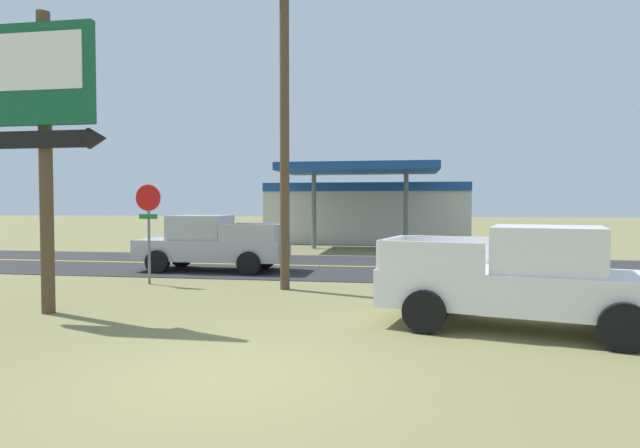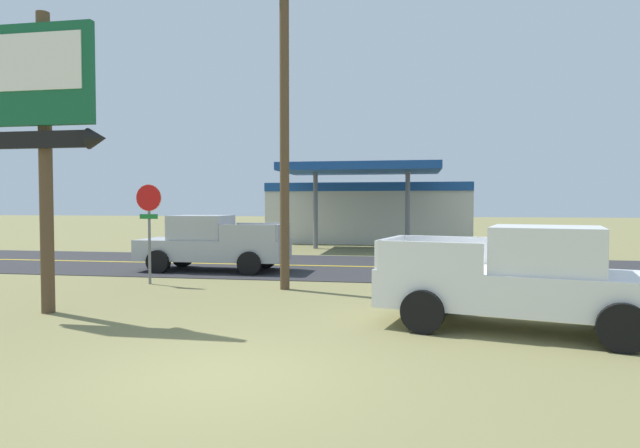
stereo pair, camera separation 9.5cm
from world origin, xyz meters
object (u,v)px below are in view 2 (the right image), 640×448
(motel_sign, at_px, (43,109))
(stop_sign, at_px, (149,216))
(gas_station, at_px, (369,210))
(pickup_white_parked_on_lawn, at_px, (523,279))
(pickup_silver_on_road, at_px, (212,244))
(utility_pole, at_px, (284,103))

(motel_sign, xyz_separation_m, stop_sign, (0.11, 4.39, -2.36))
(stop_sign, bearing_deg, gas_station, 75.17)
(pickup_white_parked_on_lawn, bearing_deg, pickup_silver_on_road, 140.37)
(stop_sign, bearing_deg, pickup_white_parked_on_lawn, -23.37)
(pickup_white_parked_on_lawn, bearing_deg, motel_sign, -178.85)
(pickup_silver_on_road, bearing_deg, stop_sign, -101.55)
(pickup_silver_on_road, bearing_deg, motel_sign, -95.78)
(pickup_white_parked_on_lawn, distance_m, pickup_silver_on_road, 11.74)
(gas_station, bearing_deg, stop_sign, -104.83)
(utility_pole, xyz_separation_m, pickup_silver_on_road, (-3.49, 3.55, -4.16))
(stop_sign, bearing_deg, motel_sign, -91.38)
(motel_sign, relative_size, pickup_white_parked_on_lawn, 1.17)
(utility_pole, height_order, pickup_silver_on_road, utility_pole)
(stop_sign, distance_m, pickup_white_parked_on_lawn, 10.63)
(utility_pole, bearing_deg, pickup_silver_on_road, 134.55)
(stop_sign, distance_m, utility_pole, 5.20)
(pickup_white_parked_on_lawn, relative_size, pickup_silver_on_road, 1.06)
(stop_sign, xyz_separation_m, pickup_silver_on_road, (0.67, 3.29, -1.06))
(gas_station, distance_m, pickup_silver_on_road, 16.18)
(motel_sign, height_order, gas_station, motel_sign)
(pickup_white_parked_on_lawn, bearing_deg, utility_pole, 144.63)
(utility_pole, distance_m, pickup_silver_on_road, 6.49)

